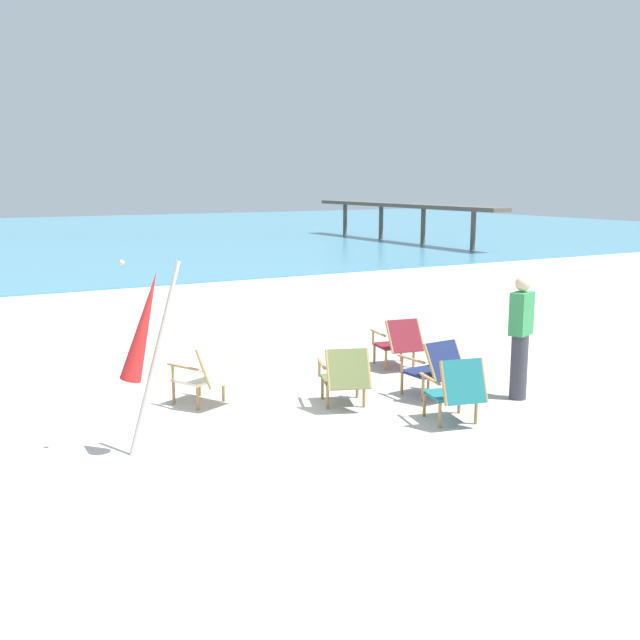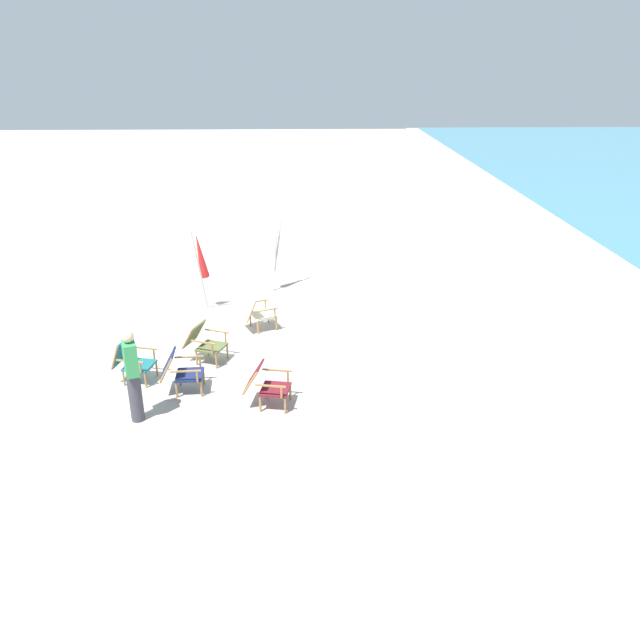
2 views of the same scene
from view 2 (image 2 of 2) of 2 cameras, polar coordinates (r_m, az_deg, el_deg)
The scene contains 9 objects.
ground_plane at distance 13.91m, azimuth -10.61°, elevation -1.10°, with size 80.00×80.00×0.00m, color #B2AAA0.
beach_chair_back_left at distance 13.72m, azimuth -5.87°, elevation 0.77°, with size 0.83×0.90×0.79m.
beach_chair_front_right at distance 12.04m, azimuth -16.88°, elevation -3.45°, with size 0.71×0.80×0.81m.
beach_chair_front_left at distance 10.77m, azimuth -5.02°, elevation -5.80°, with size 0.70×0.86×0.78m.
beach_chair_mid_center at distance 12.47m, azimuth -10.60°, elevation -1.90°, with size 0.81×0.92×0.78m.
beach_chair_far_center at distance 11.44m, azimuth -12.70°, elevation -4.48°, with size 0.63×0.78×0.79m.
umbrella_furled_red at distance 14.65m, azimuth -10.89°, elevation 5.77°, with size 0.67×0.36×2.06m.
umbrella_furled_white at distance 15.78m, azimuth -4.14°, elevation 7.47°, with size 0.44×0.48×2.09m.
person_near_chairs at distance 10.56m, azimuth -16.76°, elevation -4.85°, with size 0.39×0.31×1.63m.
Camera 2 is at (12.54, 2.19, 5.62)m, focal length 35.00 mm.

